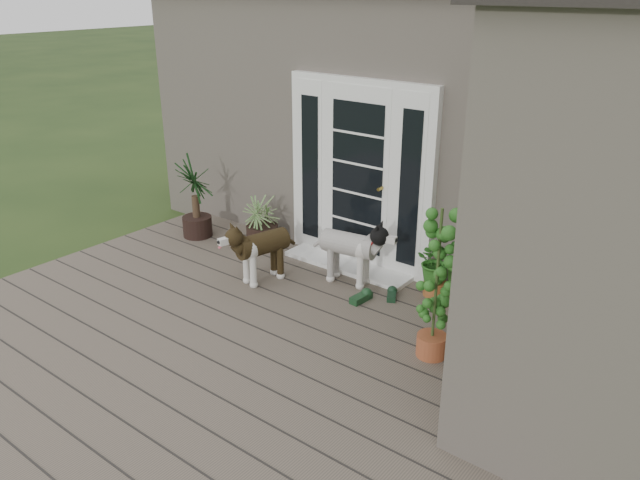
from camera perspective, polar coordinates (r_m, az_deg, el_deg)
The scene contains 15 objects.
deck at distance 5.92m, azimuth -7.43°, elevation -9.93°, with size 6.20×4.60×0.12m, color #6B5B4C.
house_main at distance 8.67m, azimuth 12.67°, elevation 10.86°, with size 7.40×4.00×3.10m, color #665E54.
house_wing at distance 4.89m, azimuth 26.84°, elevation 0.05°, with size 1.60×2.40×3.10m, color #665E54.
door_unit at distance 7.12m, azimuth 3.61°, elevation 5.94°, with size 1.90×0.14×2.15m, color white.
door_step at distance 7.33m, azimuth 2.52°, elevation -2.30°, with size 1.60×0.40×0.05m, color white.
brindle_dog at distance 6.91m, azimuth -5.24°, elevation -1.25°, with size 0.34×0.78×0.65m, color #3C2D15, non-canonical shape.
white_dog at distance 6.84m, azimuth 2.64°, elevation -1.33°, with size 0.35×0.81×0.67m, color silver, non-canonical shape.
spider_plant at distance 7.85m, azimuth -5.33°, elevation 1.95°, with size 0.67×0.67×0.71m, color #7B9159, non-canonical shape.
yucca at distance 8.22m, azimuth -11.31°, elevation 3.77°, with size 0.72×0.72×1.04m, color black, non-canonical shape.
herb_a at distance 6.69m, azimuth 10.51°, elevation -2.83°, with size 0.43×0.43×0.55m, color #18541D.
herb_b at distance 6.54m, azimuth 12.89°, elevation -2.99°, with size 0.46×0.46×0.69m, color #174E16.
herb_c at distance 6.29m, azimuth 14.40°, elevation -5.28°, with size 0.31×0.31×0.48m, color #1B5F1D.
sapling at distance 5.43m, azimuth 10.57°, elevation -3.84°, with size 0.43×0.43×1.45m, color #1A5E1F, non-canonical shape.
clog_left at distance 6.67m, azimuth 6.56°, elevation -4.96°, with size 0.13×0.27×0.08m, color black, non-canonical shape.
clog_right at distance 6.57m, azimuth 3.76°, elevation -5.21°, with size 0.14×0.31×0.09m, color #16371C, non-canonical shape.
Camera 1 is at (3.65, -3.03, 3.21)m, focal length 35.11 mm.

